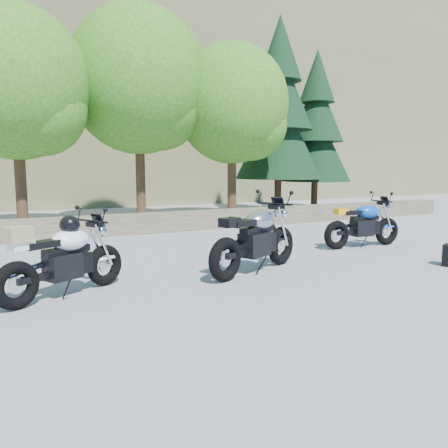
{
  "coord_description": "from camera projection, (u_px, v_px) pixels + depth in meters",
  "views": [
    {
      "loc": [
        -3.06,
        -5.26,
        1.66
      ],
      "look_at": [
        0.2,
        1.0,
        0.75
      ],
      "focal_mm": 35.0,
      "sensor_mm": 36.0,
      "label": 1
    }
  ],
  "objects": [
    {
      "name": "stone_wall",
      "position": [
        135.0,
        224.0,
        11.04
      ],
      "size": [
        22.0,
        0.55,
        0.5
      ],
      "primitive_type": "cube",
      "color": "#4E4634",
      "rests_on": "ground"
    },
    {
      "name": "white_bike",
      "position": [
        63.0,
        258.0,
        5.6
      ],
      "size": [
        1.74,
        1.01,
        1.05
      ],
      "rotation": [
        0.0,
        0.0,
        0.49
      ],
      "color": "black",
      "rests_on": "ground"
    },
    {
      "name": "ground",
      "position": [
        244.0,
        285.0,
        6.24
      ],
      "size": [
        90.0,
        90.0,
        0.0
      ],
      "primitive_type": "plane",
      "color": "gray",
      "rests_on": "ground"
    },
    {
      "name": "conifer_near",
      "position": [
        279.0,
        112.0,
        15.82
      ],
      "size": [
        3.17,
        3.17,
        7.06
      ],
      "color": "#382314",
      "rests_on": "ground"
    },
    {
      "name": "tree_decid_left",
      "position": [
        20.0,
        89.0,
        10.96
      ],
      "size": [
        3.67,
        3.67,
        5.62
      ],
      "color": "#382314",
      "rests_on": "ground"
    },
    {
      "name": "silver_bike",
      "position": [
        256.0,
        240.0,
        6.92
      ],
      "size": [
        2.05,
        1.02,
        1.08
      ],
      "rotation": [
        0.0,
        0.0,
        0.39
      ],
      "color": "black",
      "rests_on": "ground"
    },
    {
      "name": "hillside",
      "position": [
        85.0,
        86.0,
        31.29
      ],
      "size": [
        80.0,
        30.0,
        15.0
      ],
      "primitive_type": "cube",
      "color": "brown",
      "rests_on": "ground"
    },
    {
      "name": "tree_decid_right",
      "position": [
        236.0,
        108.0,
        13.59
      ],
      "size": [
        3.54,
        3.54,
        5.41
      ],
      "color": "#382314",
      "rests_on": "ground"
    },
    {
      "name": "conifer_far",
      "position": [
        316.0,
        127.0,
        17.41
      ],
      "size": [
        2.82,
        2.82,
        6.27
      ],
      "color": "#382314",
      "rests_on": "ground"
    },
    {
      "name": "blue_bike",
      "position": [
        363.0,
        225.0,
        9.16
      ],
      "size": [
        1.94,
        0.61,
        0.97
      ],
      "rotation": [
        0.0,
        0.0,
        -0.06
      ],
      "color": "black",
      "rests_on": "ground"
    },
    {
      "name": "tree_decid_mid",
      "position": [
        142.0,
        86.0,
        12.77
      ],
      "size": [
        4.08,
        4.08,
        6.24
      ],
      "color": "#382314",
      "rests_on": "ground"
    }
  ]
}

